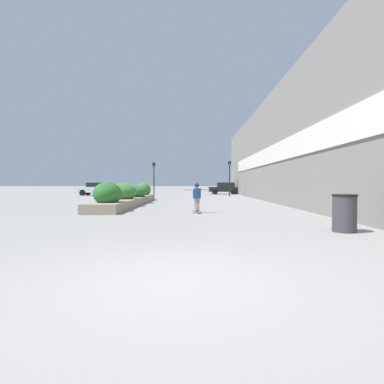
# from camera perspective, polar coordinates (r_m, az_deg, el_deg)

# --- Properties ---
(ground_plane) EXTENTS (300.00, 300.00, 0.00)m
(ground_plane) POSITION_cam_1_polar(r_m,az_deg,el_deg) (4.23, -4.10, -16.68)
(ground_plane) COLOR gray
(building_wall_right) EXTENTS (0.67, 45.70, 7.76)m
(building_wall_right) POSITION_cam_1_polar(r_m,az_deg,el_deg) (21.47, 15.93, 8.36)
(building_wall_right) COLOR gray
(building_wall_right) RESTS_ON ground_plane
(planter_box) EXTENTS (1.76, 12.40, 1.41)m
(planter_box) POSITION_cam_1_polar(r_m,az_deg,el_deg) (19.06, -12.01, -0.86)
(planter_box) COLOR gray
(planter_box) RESTS_ON ground_plane
(skateboard) EXTENTS (0.42, 0.69, 0.09)m
(skateboard) POSITION_cam_1_polar(r_m,az_deg,el_deg) (13.50, 0.93, -3.74)
(skateboard) COLOR navy
(skateboard) RESTS_ON ground_plane
(skateboarder) EXTENTS (1.13, 0.49, 1.26)m
(skateboarder) POSITION_cam_1_polar(r_m,az_deg,el_deg) (13.45, 0.93, -0.40)
(skateboarder) COLOR tan
(skateboarder) RESTS_ON skateboard
(trash_bin) EXTENTS (0.65, 0.65, 1.03)m
(trash_bin) POSITION_cam_1_polar(r_m,az_deg,el_deg) (9.21, 27.05, -3.59)
(trash_bin) COLOR #38383D
(trash_bin) RESTS_ON ground_plane
(car_leftmost) EXTENTS (3.89, 2.05, 1.47)m
(car_leftmost) POSITION_cam_1_polar(r_m,az_deg,el_deg) (37.85, 6.22, 0.76)
(car_leftmost) COLOR black
(car_leftmost) RESTS_ON ground_plane
(car_center_left) EXTENTS (4.75, 1.90, 1.44)m
(car_center_left) POSITION_cam_1_polar(r_m,az_deg,el_deg) (35.47, -17.36, 0.64)
(car_center_left) COLOR silver
(car_center_left) RESTS_ON ground_plane
(car_center_right) EXTENTS (4.05, 1.94, 1.38)m
(car_center_right) POSITION_cam_1_polar(r_m,az_deg,el_deg) (40.13, 16.96, 0.72)
(car_center_right) COLOR black
(car_center_right) RESTS_ON ground_plane
(traffic_light_left) EXTENTS (0.28, 0.30, 3.45)m
(traffic_light_left) POSITION_cam_1_polar(r_m,az_deg,el_deg) (30.50, -7.27, 3.53)
(traffic_light_left) COLOR black
(traffic_light_left) RESTS_ON ground_plane
(traffic_light_right) EXTENTS (0.28, 0.30, 3.66)m
(traffic_light_right) POSITION_cam_1_polar(r_m,az_deg,el_deg) (31.29, 7.16, 3.71)
(traffic_light_right) COLOR black
(traffic_light_right) RESTS_ON ground_plane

